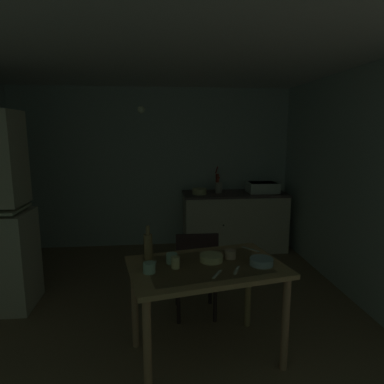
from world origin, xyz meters
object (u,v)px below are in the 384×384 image
chair_far_side (196,271)px  teacup_cream (172,258)px  sink_basin (262,187)px  dining_table (206,278)px  glass_bottle (148,246)px  serving_bowl_wide (261,262)px  hand_pump (217,181)px  mixing_bowl_counter (199,191)px

chair_far_side → teacup_cream: chair_far_side is taller
sink_basin → chair_far_side: (-1.21, -1.84, -0.48)m
dining_table → teacup_cream: size_ratio=14.89×
dining_table → glass_bottle: glass_bottle is taller
chair_far_side → serving_bowl_wide: size_ratio=4.91×
sink_basin → serving_bowl_wide: 2.61m
hand_pump → sink_basin: bearing=-3.8°
hand_pump → mixing_bowl_counter: (-0.28, -0.10, -0.13)m
mixing_bowl_counter → teacup_cream: (-0.50, -2.32, -0.10)m
sink_basin → mixing_bowl_counter: sink_basin is taller
mixing_bowl_counter → chair_far_side: size_ratio=0.24×
serving_bowl_wide → glass_bottle: size_ratio=0.65×
sink_basin → chair_far_side: size_ratio=0.51×
teacup_cream → chair_far_side: bearing=65.1°
hand_pump → mixing_bowl_counter: size_ratio=1.89×
glass_bottle → chair_far_side: bearing=45.2°
mixing_bowl_counter → chair_far_side: (-0.26, -1.79, -0.44)m
hand_pump → glass_bottle: size_ratio=1.45×
sink_basin → mixing_bowl_counter: (-0.95, -0.05, -0.04)m
sink_basin → serving_bowl_wide: sink_basin is taller
mixing_bowl_counter → teacup_cream: mixing_bowl_counter is taller
sink_basin → hand_pump: bearing=176.2°
hand_pump → mixing_bowl_counter: hand_pump is taller
hand_pump → teacup_cream: bearing=-107.9°
mixing_bowl_counter → serving_bowl_wide: 2.44m
glass_bottle → dining_table: bearing=-20.6°
chair_far_side → glass_bottle: bearing=-134.8°
serving_bowl_wide → sink_basin: bearing=72.4°
chair_far_side → serving_bowl_wide: 0.83m
hand_pump → serving_bowl_wide: hand_pump is taller
serving_bowl_wide → teacup_cream: 0.68m
chair_far_side → teacup_cream: 0.68m
dining_table → chair_far_side: 0.63m
mixing_bowl_counter → serving_bowl_wide: bearing=-86.1°
hand_pump → dining_table: bearing=-101.9°
dining_table → glass_bottle: (-0.44, 0.16, 0.22)m
chair_far_side → teacup_cream: bearing=-114.9°
hand_pump → glass_bottle: bearing=-112.5°
sink_basin → serving_bowl_wide: bearing=-107.6°
mixing_bowl_counter → glass_bottle: 2.33m
chair_far_side → hand_pump: bearing=74.2°
serving_bowl_wide → glass_bottle: 0.88m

